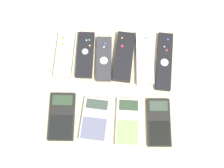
% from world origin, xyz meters
% --- Properties ---
extents(ground_plane, '(3.00, 3.00, 0.00)m').
position_xyz_m(ground_plane, '(0.00, 0.00, 0.00)').
color(ground_plane, beige).
extents(remote_0, '(0.06, 0.16, 0.03)m').
position_xyz_m(remote_0, '(-0.17, 0.12, 0.01)').
color(remote_0, silver).
rests_on(remote_0, ground_plane).
extents(remote_1, '(0.06, 0.17, 0.02)m').
position_xyz_m(remote_1, '(-0.10, 0.13, 0.01)').
color(remote_1, black).
rests_on(remote_1, ground_plane).
extents(remote_2, '(0.06, 0.16, 0.02)m').
position_xyz_m(remote_2, '(-0.03, 0.11, 0.01)').
color(remote_2, '#333338').
rests_on(remote_2, ground_plane).
extents(remote_3, '(0.07, 0.18, 0.03)m').
position_xyz_m(remote_3, '(0.03, 0.13, 0.01)').
color(remote_3, black).
rests_on(remote_3, ground_plane).
extents(remote_4, '(0.07, 0.19, 0.02)m').
position_xyz_m(remote_4, '(0.11, 0.13, 0.01)').
color(remote_4, silver).
rests_on(remote_4, ground_plane).
extents(remote_5, '(0.06, 0.21, 0.02)m').
position_xyz_m(remote_5, '(0.17, 0.12, 0.01)').
color(remote_5, black).
rests_on(remote_5, ground_plane).
extents(calculator_0, '(0.09, 0.16, 0.02)m').
position_xyz_m(calculator_0, '(-0.15, -0.09, 0.01)').
color(calculator_0, black).
rests_on(calculator_0, ground_plane).
extents(calculator_1, '(0.10, 0.15, 0.02)m').
position_xyz_m(calculator_1, '(-0.05, -0.10, 0.01)').
color(calculator_1, '#B2B2B7').
rests_on(calculator_1, ground_plane).
extents(calculator_2, '(0.08, 0.16, 0.02)m').
position_xyz_m(calculator_2, '(0.06, -0.10, 0.01)').
color(calculator_2, beige).
rests_on(calculator_2, ground_plane).
extents(calculator_3, '(0.08, 0.16, 0.02)m').
position_xyz_m(calculator_3, '(0.16, -0.09, 0.01)').
color(calculator_3, black).
rests_on(calculator_3, ground_plane).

